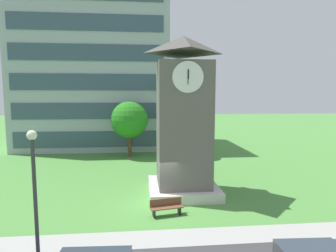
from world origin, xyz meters
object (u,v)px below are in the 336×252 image
(park_bench, at_px, (166,207))
(tree_near_tower, at_px, (129,120))
(street_lamp, at_px, (34,183))
(clock_tower, at_px, (183,125))
(tree_by_building, at_px, (187,123))

(park_bench, relative_size, tree_near_tower, 0.31)
(street_lamp, bearing_deg, tree_near_tower, 82.09)
(clock_tower, relative_size, park_bench, 5.53)
(clock_tower, bearing_deg, tree_by_building, 79.40)
(clock_tower, bearing_deg, tree_near_tower, 109.20)
(park_bench, distance_m, tree_by_building, 14.92)
(park_bench, height_order, tree_by_building, tree_by_building)
(tree_near_tower, xyz_separation_m, tree_by_building, (6.03, -0.77, -0.31))
(tree_near_tower, bearing_deg, street_lamp, -97.91)
(clock_tower, relative_size, street_lamp, 1.95)
(street_lamp, xyz_separation_m, tree_near_tower, (2.65, 19.10, 0.66))
(clock_tower, height_order, street_lamp, clock_tower)
(clock_tower, distance_m, street_lamp, 10.17)
(street_lamp, bearing_deg, park_bench, 38.50)
(street_lamp, height_order, tree_by_building, street_lamp)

